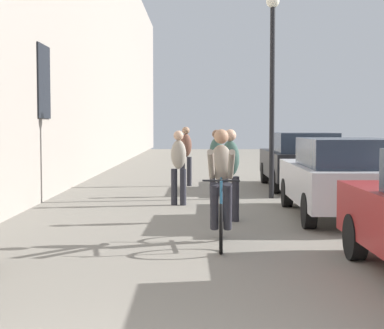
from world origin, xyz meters
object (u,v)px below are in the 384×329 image
(cyclist_on_bicycle, at_px, (221,190))
(pedestrian_far, at_px, (216,159))
(parked_car_second, at_px, (340,176))
(pedestrian_furthest, at_px, (186,153))
(parked_car_third, at_px, (301,159))
(pedestrian_near, at_px, (230,170))
(pedestrian_mid, at_px, (179,163))
(street_lamp, at_px, (272,70))

(cyclist_on_bicycle, bearing_deg, pedestrian_far, 88.73)
(parked_car_second, bearing_deg, cyclist_on_bicycle, -132.17)
(pedestrian_furthest, relative_size, parked_car_third, 0.39)
(pedestrian_far, bearing_deg, pedestrian_furthest, 107.47)
(pedestrian_near, height_order, pedestrian_far, pedestrian_near)
(parked_car_third, bearing_deg, pedestrian_mid, -132.12)
(pedestrian_near, bearing_deg, pedestrian_mid, 113.53)
(pedestrian_near, xyz_separation_m, parked_car_third, (2.32, 6.01, -0.14))
(pedestrian_mid, height_order, parked_car_third, pedestrian_mid)
(parked_car_third, bearing_deg, pedestrian_furthest, 167.95)
(pedestrian_near, height_order, parked_car_third, pedestrian_near)
(pedestrian_near, xyz_separation_m, street_lamp, (1.21, 3.66, 2.15))
(pedestrian_mid, bearing_deg, pedestrian_near, -66.47)
(pedestrian_mid, bearing_deg, parked_car_second, -30.21)
(pedestrian_mid, relative_size, street_lamp, 0.34)
(cyclist_on_bicycle, relative_size, parked_car_third, 0.40)
(pedestrian_far, bearing_deg, parked_car_third, 37.67)
(pedestrian_mid, relative_size, parked_car_third, 0.37)
(cyclist_on_bicycle, relative_size, parked_car_second, 0.41)
(pedestrian_far, bearing_deg, pedestrian_mid, -116.45)
(pedestrian_near, distance_m, parked_car_third, 6.44)
(cyclist_on_bicycle, bearing_deg, parked_car_second, 47.83)
(parked_car_third, bearing_deg, pedestrian_far, -142.33)
(pedestrian_mid, xyz_separation_m, pedestrian_furthest, (0.09, 4.38, 0.05))
(pedestrian_near, bearing_deg, pedestrian_furthest, 97.84)
(cyclist_on_bicycle, bearing_deg, pedestrian_mid, 99.63)
(pedestrian_near, bearing_deg, parked_car_third, 68.88)
(pedestrian_furthest, xyz_separation_m, street_lamp, (2.14, -3.04, 2.13))
(cyclist_on_bicycle, relative_size, pedestrian_near, 1.04)
(cyclist_on_bicycle, distance_m, street_lamp, 6.42)
(parked_car_second, xyz_separation_m, parked_car_third, (0.18, 5.52, 0.03))
(street_lamp, bearing_deg, pedestrian_near, -108.34)
(pedestrian_near, relative_size, pedestrian_mid, 1.02)
(cyclist_on_bicycle, relative_size, pedestrian_furthest, 1.01)
(pedestrian_near, xyz_separation_m, pedestrian_mid, (-1.01, 2.32, -0.02))
(cyclist_on_bicycle, bearing_deg, parked_car_third, 72.50)
(pedestrian_furthest, height_order, street_lamp, street_lamp)
(pedestrian_near, distance_m, pedestrian_far, 4.13)
(cyclist_on_bicycle, height_order, pedestrian_furthest, pedestrian_furthest)
(pedestrian_furthest, distance_m, parked_car_third, 3.32)
(street_lamp, distance_m, parked_car_third, 3.46)
(cyclist_on_bicycle, relative_size, street_lamp, 0.36)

